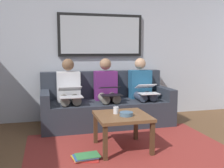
# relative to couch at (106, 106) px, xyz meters

# --- Properties ---
(wall_rear) EXTENTS (6.00, 0.12, 2.60)m
(wall_rear) POSITION_rel_couch_xyz_m (0.00, -0.48, 0.99)
(wall_rear) COLOR #B7BCC6
(wall_rear) RESTS_ON ground_plane
(area_rug) EXTENTS (2.60, 1.80, 0.01)m
(area_rug) POSITION_rel_couch_xyz_m (0.00, 1.27, -0.31)
(area_rug) COLOR maroon
(area_rug) RESTS_ON ground_plane
(couch) EXTENTS (2.20, 0.90, 0.90)m
(couch) POSITION_rel_couch_xyz_m (0.00, 0.00, 0.00)
(couch) COLOR #2D333D
(couch) RESTS_ON ground_plane
(framed_mirror) EXTENTS (1.56, 0.05, 0.77)m
(framed_mirror) POSITION_rel_couch_xyz_m (0.00, -0.39, 1.24)
(framed_mirror) COLOR black
(coffee_table) EXTENTS (0.67, 0.67, 0.46)m
(coffee_table) POSITION_rel_couch_xyz_m (0.07, 1.22, 0.08)
(coffee_table) COLOR brown
(coffee_table) RESTS_ON ground_plane
(cup) EXTENTS (0.07, 0.07, 0.09)m
(cup) POSITION_rel_couch_xyz_m (0.14, 1.15, 0.19)
(cup) COLOR silver
(cup) RESTS_ON coffee_table
(bowl) EXTENTS (0.17, 0.17, 0.05)m
(bowl) POSITION_rel_couch_xyz_m (0.04, 1.29, 0.17)
(bowl) COLOR slate
(bowl) RESTS_ON coffee_table
(person_left) EXTENTS (0.38, 0.58, 1.14)m
(person_left) POSITION_rel_couch_xyz_m (-0.64, 0.07, 0.30)
(person_left) COLOR #235B84
(person_left) RESTS_ON couch
(laptop_white) EXTENTS (0.32, 0.35, 0.15)m
(laptop_white) POSITION_rel_couch_xyz_m (-0.64, 0.31, 0.31)
(laptop_white) COLOR white
(person_middle) EXTENTS (0.38, 0.58, 1.14)m
(person_middle) POSITION_rel_couch_xyz_m (0.00, 0.07, 0.30)
(person_middle) COLOR #66236B
(person_middle) RESTS_ON couch
(laptop_black) EXTENTS (0.33, 0.33, 0.14)m
(laptop_black) POSITION_rel_couch_xyz_m (0.00, 0.32, 0.31)
(laptop_black) COLOR black
(person_right) EXTENTS (0.38, 0.58, 1.14)m
(person_right) POSITION_rel_couch_xyz_m (0.64, 0.07, 0.30)
(person_right) COLOR silver
(person_right) RESTS_ON couch
(laptop_silver) EXTENTS (0.36, 0.36, 0.16)m
(laptop_silver) POSITION_rel_couch_xyz_m (0.64, 0.30, 0.31)
(laptop_silver) COLOR silver
(magazine_stack) EXTENTS (0.34, 0.28, 0.05)m
(magazine_stack) POSITION_rel_couch_xyz_m (0.58, 1.43, -0.28)
(magazine_stack) COLOR red
(magazine_stack) RESTS_ON ground_plane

